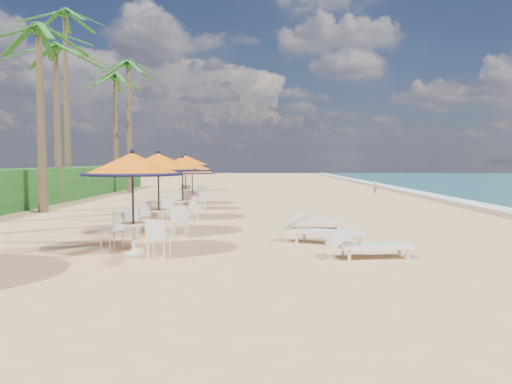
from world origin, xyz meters
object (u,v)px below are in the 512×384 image
at_px(lounger_mid, 320,229).
at_px(lounger_far, 313,220).
at_px(station_4, 186,167).
at_px(lounger_near, 367,244).
at_px(station_1, 157,173).
at_px(station_3, 192,174).
at_px(station_2, 183,172).
at_px(station_0, 133,174).

xyz_separation_m(lounger_mid, lounger_far, (0.10, 2.84, -0.08)).
xyz_separation_m(station_4, lounger_near, (6.22, -14.25, -1.57)).
distance_m(station_1, lounger_far, 5.16).
xyz_separation_m(station_1, station_3, (-0.04, 7.58, -0.25)).
bearing_deg(lounger_mid, station_1, -173.74).
xyz_separation_m(station_2, lounger_far, (4.63, -2.70, -1.48)).
bearing_deg(lounger_far, station_3, 132.00).
bearing_deg(lounger_far, station_1, -160.39).
relative_size(station_0, lounger_mid, 1.08).
height_order(station_1, station_3, station_1).
bearing_deg(lounger_mid, station_2, 154.28).
bearing_deg(station_1, station_3, 90.34).
distance_m(station_0, lounger_far, 6.60).
xyz_separation_m(station_0, station_3, (-0.14, 10.71, -0.30)).
xyz_separation_m(station_4, lounger_mid, (5.41, -12.20, -1.52)).
height_order(station_1, station_4, station_4).
distance_m(station_3, station_4, 3.13).
distance_m(station_3, lounger_near, 12.56).
relative_size(station_0, station_1, 0.98).
distance_m(station_1, station_3, 7.59).
xyz_separation_m(station_3, lounger_far, (4.80, -6.32, -1.30)).
bearing_deg(station_2, station_1, -91.82).
relative_size(station_1, lounger_far, 1.41).
bearing_deg(lounger_far, station_2, 154.56).
height_order(station_0, lounger_mid, station_0).
bearing_deg(lounger_far, station_4, 125.29).
distance_m(lounger_near, lounger_far, 4.94).
bearing_deg(station_0, station_3, 90.74).
relative_size(station_2, lounger_near, 1.24).
height_order(station_0, station_1, station_1).
relative_size(station_0, station_4, 0.96).
xyz_separation_m(station_3, station_4, (-0.71, 3.04, 0.30)).
distance_m(station_0, station_1, 3.13).
bearing_deg(station_2, station_4, 97.54).
bearing_deg(station_4, lounger_near, -66.43).
bearing_deg(lounger_far, lounger_near, -77.04).
relative_size(station_0, station_2, 1.02).
bearing_deg(station_0, station_2, 89.74).
height_order(station_0, lounger_far, station_0).
height_order(station_3, lounger_far, station_3).
bearing_deg(lounger_mid, lounger_far, 112.91).
xyz_separation_m(station_2, station_3, (-0.17, 3.62, -0.18)).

